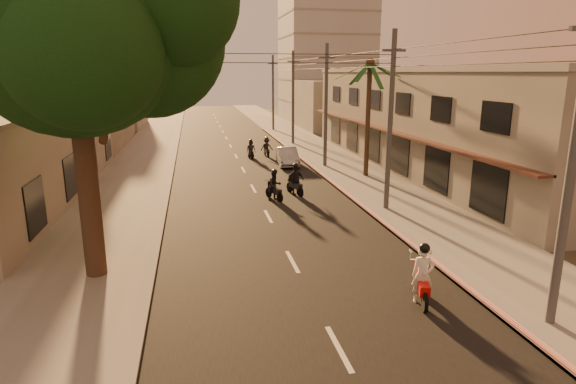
% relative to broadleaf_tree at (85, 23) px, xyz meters
% --- Properties ---
extents(ground, '(160.00, 160.00, 0.00)m').
position_rel_broadleaf_tree_xyz_m(ground, '(6.61, -2.14, -8.48)').
color(ground, '#383023').
rests_on(ground, ground).
extents(road, '(10.00, 140.00, 0.02)m').
position_rel_broadleaf_tree_xyz_m(road, '(6.61, 17.86, -8.47)').
color(road, black).
rests_on(road, ground).
extents(sidewalk_right, '(5.00, 140.00, 0.12)m').
position_rel_broadleaf_tree_xyz_m(sidewalk_right, '(14.11, 17.86, -8.42)').
color(sidewalk_right, slate).
rests_on(sidewalk_right, ground).
extents(sidewalk_left, '(5.00, 140.00, 0.12)m').
position_rel_broadleaf_tree_xyz_m(sidewalk_left, '(-0.89, 17.86, -8.42)').
color(sidewalk_left, slate).
rests_on(sidewalk_left, ground).
extents(curb_stripe, '(0.20, 60.00, 0.20)m').
position_rel_broadleaf_tree_xyz_m(curb_stripe, '(11.71, 12.86, -8.38)').
color(curb_stripe, red).
rests_on(curb_stripe, ground).
extents(shophouse_row, '(8.80, 34.20, 7.30)m').
position_rel_broadleaf_tree_xyz_m(shophouse_row, '(20.57, 15.86, -4.83)').
color(shophouse_row, gray).
rests_on(shophouse_row, ground).
extents(distant_tower, '(12.10, 12.10, 28.00)m').
position_rel_broadleaf_tree_xyz_m(distant_tower, '(22.61, 53.86, 5.52)').
color(distant_tower, '#B7B5B2').
rests_on(distant_tower, ground).
extents(broadleaf_tree, '(9.60, 8.70, 12.10)m').
position_rel_broadleaf_tree_xyz_m(broadleaf_tree, '(0.00, 0.00, 0.00)').
color(broadleaf_tree, black).
rests_on(broadleaf_tree, ground).
extents(palm_tree, '(5.00, 5.00, 8.20)m').
position_rel_broadleaf_tree_xyz_m(palm_tree, '(14.61, 13.86, -1.33)').
color(palm_tree, black).
rests_on(palm_tree, ground).
extents(utility_poles, '(1.20, 48.26, 9.00)m').
position_rel_broadleaf_tree_xyz_m(utility_poles, '(12.81, 17.86, -1.94)').
color(utility_poles, '#38383A').
rests_on(utility_poles, ground).
extents(filler_right, '(8.00, 14.00, 6.00)m').
position_rel_broadleaf_tree_xyz_m(filler_right, '(20.61, 42.86, -5.48)').
color(filler_right, gray).
rests_on(filler_right, ground).
extents(filler_left_near, '(8.00, 14.00, 4.40)m').
position_rel_broadleaf_tree_xyz_m(filler_left_near, '(-7.39, 31.86, -6.28)').
color(filler_left_near, gray).
rests_on(filler_left_near, ground).
extents(filler_left_far, '(8.00, 14.00, 7.00)m').
position_rel_broadleaf_tree_xyz_m(filler_left_far, '(-7.39, 49.86, -4.98)').
color(filler_left_far, gray).
rests_on(filler_left_far, ground).
extents(scooter_red, '(1.01, 1.93, 1.95)m').
position_rel_broadleaf_tree_xyz_m(scooter_red, '(9.89, -4.11, -7.61)').
color(scooter_red, black).
rests_on(scooter_red, ground).
extents(scooter_mid_a, '(1.24, 1.72, 1.77)m').
position_rel_broadleaf_tree_xyz_m(scooter_mid_a, '(7.47, 8.98, -7.66)').
color(scooter_mid_a, black).
rests_on(scooter_mid_a, ground).
extents(scooter_mid_b, '(1.29, 1.88, 1.90)m').
position_rel_broadleaf_tree_xyz_m(scooter_mid_b, '(8.84, 9.88, -7.61)').
color(scooter_mid_b, black).
rests_on(scooter_mid_b, ground).
extents(scooter_far_a, '(0.81, 1.65, 1.62)m').
position_rel_broadleaf_tree_xyz_m(scooter_far_a, '(7.76, 22.69, -7.75)').
color(scooter_far_a, black).
rests_on(scooter_far_a, ground).
extents(scooter_far_b, '(1.14, 1.74, 1.71)m').
position_rel_broadleaf_tree_xyz_m(scooter_far_b, '(9.17, 23.21, -7.70)').
color(scooter_far_b, black).
rests_on(scooter_far_b, ground).
extents(parked_car, '(1.98, 4.34, 1.37)m').
position_rel_broadleaf_tree_xyz_m(parked_car, '(10.15, 19.08, -7.79)').
color(parked_car, '#9B9DA2').
rests_on(parked_car, ground).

